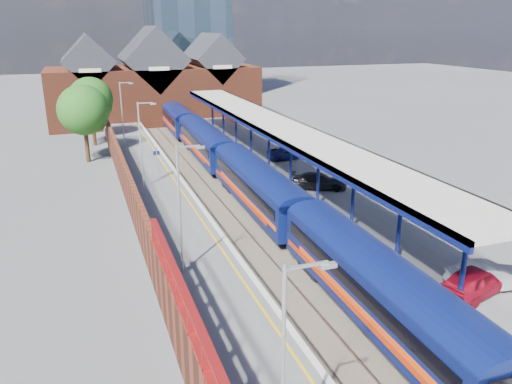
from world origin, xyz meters
TOP-DOWN VIEW (x-y plane):
  - ground at (0.00, 30.00)m, footprint 240.00×240.00m
  - ballast_bed at (0.00, 20.00)m, footprint 6.00×76.00m
  - rails at (0.00, 20.00)m, footprint 4.51×76.00m
  - left_platform at (-5.50, 20.00)m, footprint 5.00×76.00m
  - right_platform at (6.00, 20.00)m, footprint 6.00×76.00m
  - coping_left at (-3.15, 20.00)m, footprint 0.30×76.00m
  - coping_right at (3.15, 20.00)m, footprint 0.30×76.00m
  - yellow_line at (-3.75, 20.00)m, footprint 0.14×76.00m
  - train at (1.49, 24.31)m, footprint 3.13×65.95m
  - canopy at (5.48, 21.95)m, footprint 4.50×52.00m
  - lamp_post_a at (-6.36, -8.00)m, footprint 1.48×0.18m
  - lamp_post_b at (-6.36, 6.00)m, footprint 1.48×0.18m
  - lamp_post_c at (-6.36, 22.00)m, footprint 1.48×0.18m
  - lamp_post_d at (-6.36, 38.00)m, footprint 1.48×0.18m
  - platform_sign at (-5.00, 24.00)m, footprint 0.55×0.08m
  - brick_wall at (-8.10, 13.54)m, footprint 0.35×50.00m
  - station_building at (0.00, 58.00)m, footprint 30.00×12.12m
  - tree_near at (-10.35, 35.91)m, footprint 5.20×5.20m
  - tree_far at (-9.35, 43.91)m, footprint 5.20×5.20m
  - parked_car_red at (6.64, -1.23)m, footprint 4.66×2.88m
  - parked_car_silver at (7.70, -0.99)m, footprint 4.32×2.26m
  - parked_car_dark at (6.99, 16.71)m, footprint 4.81×3.51m
  - parked_car_blue at (8.50, 26.45)m, footprint 4.52×2.44m

SIDE VIEW (x-z plane):
  - ground at x=0.00m, z-range 0.00..0.00m
  - ballast_bed at x=0.00m, z-range 0.00..0.06m
  - rails at x=0.00m, z-range 0.05..0.19m
  - left_platform at x=-5.50m, z-range 0.00..1.00m
  - right_platform at x=6.00m, z-range 0.00..1.00m
  - yellow_line at x=-3.75m, z-range 1.00..1.01m
  - coping_left at x=-3.15m, z-range 1.00..1.05m
  - coping_right at x=3.15m, z-range 1.00..1.05m
  - parked_car_blue at x=8.50m, z-range 1.00..2.21m
  - parked_car_dark at x=6.99m, z-range 1.00..2.29m
  - parked_car_silver at x=7.70m, z-range 1.00..2.36m
  - parked_car_red at x=6.64m, z-range 1.00..2.48m
  - train at x=1.49m, z-range 0.40..3.85m
  - brick_wall at x=-8.10m, z-range 0.52..4.38m
  - platform_sign at x=-5.00m, z-range 1.44..3.94m
  - lamp_post_a at x=-6.36m, z-range 1.49..8.49m
  - lamp_post_b at x=-6.36m, z-range 1.49..8.49m
  - lamp_post_c at x=-6.36m, z-range 1.49..8.49m
  - lamp_post_d at x=-6.36m, z-range 1.49..8.49m
  - canopy at x=5.48m, z-range 3.01..7.49m
  - tree_near at x=-10.35m, z-range 1.30..9.40m
  - tree_far at x=-9.35m, z-range 1.30..9.40m
  - station_building at x=0.00m, z-range -1.44..12.34m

